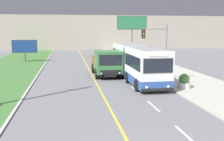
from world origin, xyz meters
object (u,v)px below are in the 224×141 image
object	(u,v)px
billboard_small	(25,47)
billboard_large	(132,25)
city_bus	(137,62)
dump_truck	(107,63)
planter_round_near	(184,82)
planter_round_second	(167,74)
traffic_light_mast	(158,46)

from	to	relation	value
billboard_small	billboard_large	bearing A→B (deg)	12.59
city_bus	billboard_small	distance (m)	20.17
dump_truck	billboard_large	distance (m)	19.45
planter_round_near	planter_round_second	size ratio (longest dim) A/B	1.07
billboard_small	planter_round_second	distance (m)	22.55
billboard_small	planter_round_near	distance (m)	25.44
city_bus	traffic_light_mast	size ratio (longest dim) A/B	2.35
billboard_large	planter_round_second	size ratio (longest dim) A/B	6.45
dump_truck	traffic_light_mast	bearing A→B (deg)	-45.62
dump_truck	billboard_large	size ratio (longest dim) A/B	0.93
billboard_small	planter_round_near	world-z (taller)	billboard_small
dump_truck	billboard_large	bearing A→B (deg)	68.86
traffic_light_mast	billboard_small	world-z (taller)	traffic_light_mast
planter_round_near	planter_round_second	world-z (taller)	planter_round_near
traffic_light_mast	billboard_large	xyz separation A→B (m)	(2.98, 21.69, 2.16)
dump_truck	planter_round_near	xyz separation A→B (m)	(5.27, -6.30, -0.78)
city_bus	billboard_small	size ratio (longest dim) A/B	3.43
traffic_light_mast	planter_round_near	bearing A→B (deg)	-59.07
traffic_light_mast	billboard_small	xyz separation A→B (m)	(-13.91, 17.92, -1.11)
planter_round_near	billboard_small	bearing A→B (deg)	127.08
city_bus	dump_truck	distance (m)	3.12
traffic_light_mast	billboard_large	distance (m)	22.00
traffic_light_mast	billboard_small	bearing A→B (deg)	127.82
planter_round_second	city_bus	bearing A→B (deg)	168.13
city_bus	planter_round_near	world-z (taller)	city_bus
planter_round_near	planter_round_second	distance (m)	3.89
billboard_large	planter_round_near	world-z (taller)	billboard_large
planter_round_second	billboard_large	bearing A→B (deg)	85.83
city_bus	dump_truck	size ratio (longest dim) A/B	1.89
traffic_light_mast	planter_round_near	distance (m)	3.86
traffic_light_mast	planter_round_second	bearing A→B (deg)	45.63
dump_truck	traffic_light_mast	size ratio (longest dim) A/B	1.25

